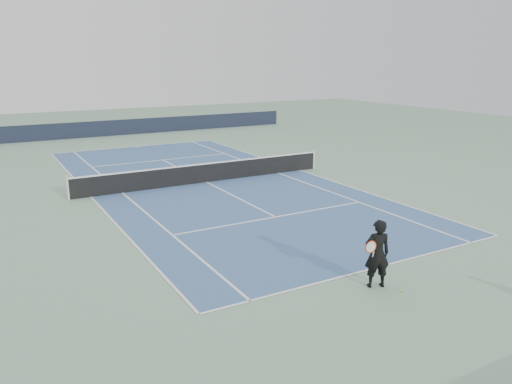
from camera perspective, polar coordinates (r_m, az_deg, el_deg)
ground at (r=24.41m, az=-5.68°, el=1.10°), size 80.00×80.00×0.00m
court_surface at (r=24.41m, az=-5.68°, el=1.11°), size 10.97×23.77×0.01m
tennis_net at (r=24.30m, az=-5.71°, el=2.26°), size 12.90×0.10×1.07m
windscreen_far at (r=41.07m, az=-15.98°, el=7.06°), size 30.00×0.25×1.20m
tennis_player at (r=13.38m, az=13.68°, el=-6.86°), size 0.87×0.72×1.84m
tennis_ball at (r=13.60m, az=16.28°, el=-10.76°), size 0.07×0.07×0.07m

